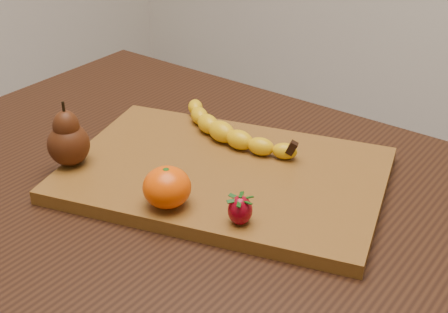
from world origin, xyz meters
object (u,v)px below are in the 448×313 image
Objects in this scene: table at (202,242)px; mandarin at (167,187)px; cutting_board at (224,175)px; pear at (67,134)px.

table is 0.17m from mandarin.
cutting_board is (0.02, 0.03, 0.11)m from table.
pear reaches higher than cutting_board.
cutting_board is 0.23m from pear.
pear is at bearing -153.97° from table.
table is 15.85× the size of mandarin.
mandarin is at bearing -81.21° from table.
table is at bearing -131.36° from cutting_board.
table is 0.11m from cutting_board.
cutting_board is at bearing 64.90° from table.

